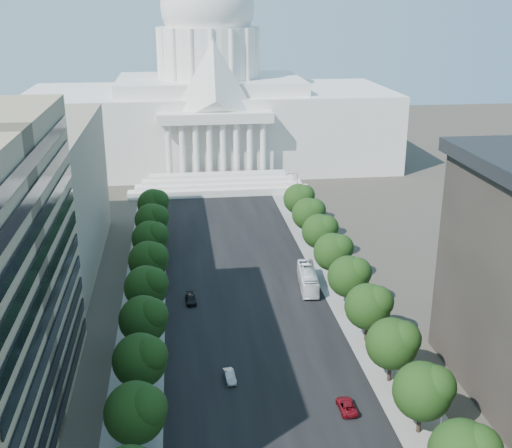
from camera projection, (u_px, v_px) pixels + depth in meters
name	position (u px, v px, depth m)	size (l,w,h in m)	color
road_asphalt	(239.00, 273.00, 131.93)	(30.00, 260.00, 0.01)	black
sidewalk_left	(146.00, 278.00, 129.68)	(8.00, 260.00, 0.02)	gray
sidewalk_right	(329.00, 269.00, 134.19)	(8.00, 260.00, 0.02)	gray
capitol	(210.00, 105.00, 214.17)	(120.00, 56.00, 73.00)	white
office_block_left_far	(0.00, 198.00, 130.65)	(38.00, 52.00, 30.00)	gray
tree_l_c	(138.00, 411.00, 76.97)	(7.79, 7.60, 9.97)	#33261C
tree_l_d	(142.00, 359.00, 88.20)	(7.79, 7.60, 9.97)	#33261C
tree_l_e	(145.00, 318.00, 99.44)	(7.79, 7.60, 9.97)	#33261C
tree_l_f	(148.00, 286.00, 110.67)	(7.79, 7.60, 9.97)	#33261C
tree_l_g	(150.00, 260.00, 121.91)	(7.79, 7.60, 9.97)	#33261C
tree_l_h	(152.00, 238.00, 133.15)	(7.79, 7.60, 9.97)	#33261C
tree_l_i	(153.00, 219.00, 144.38)	(7.79, 7.60, 9.97)	#33261C
tree_l_j	(154.00, 203.00, 155.62)	(7.79, 7.60, 9.97)	#33261C
tree_r_c	(426.00, 390.00, 81.23)	(7.79, 7.60, 9.97)	#33261C
tree_r_d	(394.00, 342.00, 92.47)	(7.79, 7.60, 9.97)	#33261C
tree_r_e	(370.00, 305.00, 103.70)	(7.79, 7.60, 9.97)	#33261C
tree_r_f	(351.00, 275.00, 114.94)	(7.79, 7.60, 9.97)	#33261C
tree_r_g	(335.00, 251.00, 126.17)	(7.79, 7.60, 9.97)	#33261C
tree_r_h	(321.00, 230.00, 137.41)	(7.79, 7.60, 9.97)	#33261C
tree_r_i	(310.00, 213.00, 148.65)	(7.79, 7.60, 9.97)	#33261C
tree_r_j	(300.00, 198.00, 159.88)	(7.79, 7.60, 9.97)	#33261C
streetlight_b	(439.00, 397.00, 80.87)	(2.61, 0.44, 9.00)	gray
streetlight_c	(379.00, 308.00, 104.28)	(2.61, 0.44, 9.00)	gray
streetlight_d	(341.00, 251.00, 127.69)	(2.61, 0.44, 9.00)	gray
streetlight_e	(314.00, 212.00, 151.09)	(2.61, 0.44, 9.00)	gray
streetlight_f	(295.00, 184.00, 174.50)	(2.61, 0.44, 9.00)	gray
car_silver	(230.00, 376.00, 94.58)	(1.41, 4.03, 1.33)	#A2A5A9
car_red	(347.00, 406.00, 87.66)	(2.21, 4.79, 1.33)	maroon
car_dark_b	(191.00, 299.00, 118.86)	(1.86, 4.56, 1.32)	black
city_bus	(308.00, 279.00, 124.94)	(3.07, 13.11, 3.65)	white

